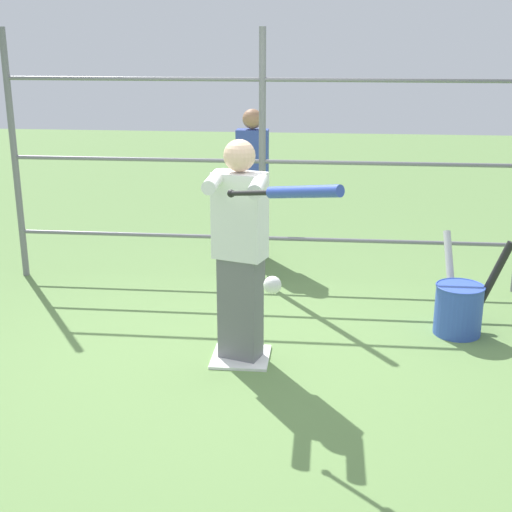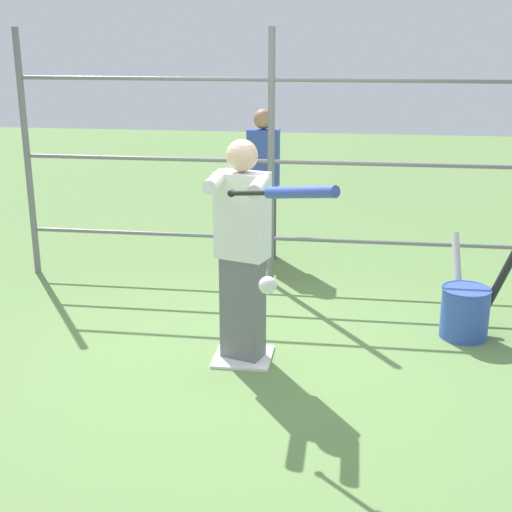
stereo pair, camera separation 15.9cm
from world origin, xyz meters
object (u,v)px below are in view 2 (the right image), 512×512
baseball_bat_swinging (291,192)px  softball_in_flight (268,285)px  batter (242,246)px  bat_bucket (466,309)px  bystander_behind_fence (263,182)px

baseball_bat_swinging → softball_in_flight: (0.09, 0.26, -0.45)m
batter → bat_bucket: batter is taller
batter → baseball_bat_swinging: bearing=117.1°
batter → bystander_behind_fence: bearing=-86.0°
softball_in_flight → bystander_behind_fence: 3.43m
softball_in_flight → bystander_behind_fence: size_ratio=0.06×
bat_bucket → bystander_behind_fence: 2.54m
softball_in_flight → bat_bucket: softball_in_flight is taller
batter → bystander_behind_fence: batter is taller
bystander_behind_fence → batter: bearing=94.0°
baseball_bat_swinging → bystander_behind_fence: (0.56, -3.14, -0.59)m
batter → softball_in_flight: batter is taller
baseball_bat_swinging → bystander_behind_fence: bystander_behind_fence is taller
batter → bat_bucket: 1.82m
baseball_bat_swinging → bat_bucket: bearing=-130.9°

